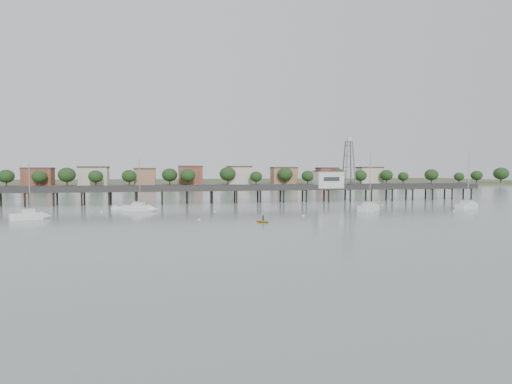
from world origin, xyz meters
The scene contains 13 objects.
ground_plane centered at (0.00, 0.00, 0.00)m, with size 500.00×500.00×0.00m, color slate.
pier centered at (0.00, 60.00, 3.79)m, with size 150.00×5.00×5.50m.
pier_building centered at (25.00, 60.00, 6.67)m, with size 8.40×5.40×5.30m.
lattice_tower centered at (31.50, 60.00, 11.10)m, with size 3.20×3.20×15.50m.
sailboat_b centered at (-28.38, 39.66, 0.65)m, with size 7.88×4.86×12.62m.
sailboat_a centered at (-48.18, 26.84, 0.65)m, with size 6.89×4.61×11.22m.
sailboat_c centered at (24.41, 30.83, 0.64)m, with size 8.28×7.60×14.36m.
sailboat_d centered at (50.32, 30.09, 0.64)m, with size 9.00×6.65×14.61m.
white_tender centered at (-34.44, 44.06, 0.39)m, with size 3.29×1.51×1.25m.
yellow_dinghy centered at (-5.92, 12.85, 0.00)m, with size 1.95×0.57×2.73m, color yellow.
dinghy_occupant centered at (-5.92, 12.85, 0.00)m, with size 0.42×1.14×0.27m, color black.
mooring_buoys centered at (5.00, 29.36, 0.08)m, with size 79.36×24.60×0.39m.
far_shore centered at (0.36, 239.58, 0.95)m, with size 500.00×170.00×10.40m.
Camera 1 is at (-22.78, -62.23, 9.58)m, focal length 30.00 mm.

